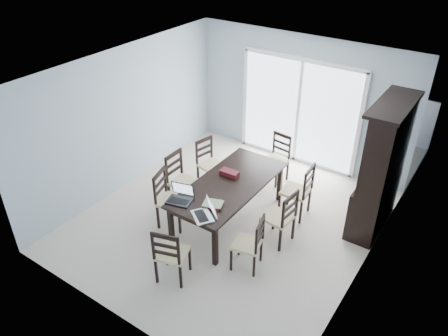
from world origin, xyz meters
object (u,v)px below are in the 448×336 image
at_px(chair_left_mid, 179,174).
at_px(hot_tub, 284,112).
at_px(chair_right_mid, 283,213).
at_px(chair_end_near, 169,250).
at_px(game_box, 230,173).
at_px(laptop_dark, 179,198).
at_px(cell_phone, 197,217).
at_px(chair_right_far, 302,186).
at_px(laptop_silver, 202,213).
at_px(china_hutch, 381,170).
at_px(chair_left_far, 208,158).
at_px(chair_end_far, 278,153).
at_px(chair_left_near, 167,193).
at_px(chair_right_near, 253,239).
at_px(dining_table, 229,187).

relative_size(chair_left_mid, hot_tub, 0.55).
height_order(chair_right_mid, chair_end_near, chair_right_mid).
relative_size(chair_right_mid, chair_end_near, 1.03).
relative_size(chair_end_near, game_box, 3.47).
relative_size(laptop_dark, cell_phone, 3.47).
height_order(chair_right_far, cell_phone, chair_right_far).
relative_size(chair_right_mid, game_box, 3.57).
height_order(laptop_dark, laptop_silver, laptop_dark).
relative_size(china_hutch, chair_right_far, 1.91).
bearing_deg(chair_left_far, chair_end_far, 144.48).
height_order(laptop_silver, hot_tub, laptop_silver).
height_order(chair_left_near, chair_end_near, chair_left_near).
bearing_deg(chair_right_near, chair_right_mid, -21.51).
xyz_separation_m(chair_left_mid, laptop_silver, (1.15, -0.87, 0.20)).
bearing_deg(cell_phone, chair_left_near, 156.49).
distance_m(dining_table, hot_tub, 3.60).
height_order(chair_left_near, laptop_dark, chair_left_near).
bearing_deg(dining_table, chair_right_far, 40.04).
distance_m(chair_right_near, chair_right_mid, 0.74).
bearing_deg(chair_right_mid, hot_tub, 33.12).
relative_size(dining_table, chair_left_far, 2.05).
bearing_deg(chair_left_far, chair_end_near, 36.87).
bearing_deg(chair_right_far, laptop_dark, 137.87).
bearing_deg(laptop_dark, cell_phone, -32.89).
xyz_separation_m(cell_phone, hot_tub, (-0.91, 4.50, -0.27)).
height_order(chair_left_near, chair_left_mid, chair_left_mid).
bearing_deg(cell_phone, game_box, 99.87).
distance_m(dining_table, chair_right_far, 1.22).
xyz_separation_m(chair_right_near, cell_phone, (-0.80, -0.26, 0.21)).
distance_m(chair_right_far, chair_end_near, 2.55).
xyz_separation_m(chair_right_far, chair_end_far, (-0.88, 0.83, -0.04)).
relative_size(chair_left_mid, chair_right_near, 1.12).
xyz_separation_m(chair_right_near, laptop_dark, (-1.25, -0.11, 0.27)).
distance_m(game_box, hot_tub, 3.38).
height_order(chair_right_far, laptop_dark, chair_right_far).
relative_size(dining_table, chair_right_mid, 1.98).
bearing_deg(chair_right_far, game_box, 114.45).
bearing_deg(chair_right_far, china_hutch, -70.76).
bearing_deg(game_box, chair_right_far, 28.40).
height_order(chair_right_near, game_box, chair_right_near).
distance_m(chair_right_mid, chair_end_far, 1.88).
relative_size(chair_left_far, cell_phone, 8.76).
xyz_separation_m(chair_right_far, hot_tub, (-1.74, 2.72, -0.12)).
bearing_deg(laptop_dark, hot_tub, 81.44).
distance_m(china_hutch, hot_tub, 3.66).
height_order(chair_left_far, game_box, chair_left_far).
xyz_separation_m(chair_right_far, chair_end_near, (-0.84, -2.41, -0.04)).
bearing_deg(chair_right_near, game_box, 33.95).
height_order(chair_left_mid, hot_tub, chair_left_mid).
relative_size(cell_phone, game_box, 0.39).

